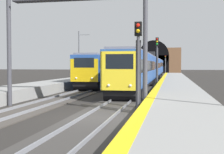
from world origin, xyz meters
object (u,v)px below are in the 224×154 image
(overhead_signal_gantry, at_px, (74,16))
(train_adjacent_platform, at_px, (118,68))
(railway_signal_mid, at_px, (157,57))
(railway_signal_near, at_px, (138,60))
(train_main_approaching, at_px, (150,68))
(catenary_mast_far, at_px, (79,56))
(railway_signal_far, at_px, (165,63))

(overhead_signal_gantry, bearing_deg, train_adjacent_platform, 4.66)
(railway_signal_mid, distance_m, overhead_signal_gantry, 20.08)
(railway_signal_near, relative_size, overhead_signal_gantry, 0.54)
(railway_signal_near, bearing_deg, train_main_approaching, -177.02)
(railway_signal_mid, bearing_deg, train_main_approaching, -171.98)
(overhead_signal_gantry, xyz_separation_m, catenary_mast_far, (28.88, 8.59, -1.57))
(train_adjacent_platform, bearing_deg, catenary_mast_far, -78.23)
(train_adjacent_platform, bearing_deg, train_main_approaching, 110.63)
(train_adjacent_platform, distance_m, railway_signal_near, 33.02)
(train_main_approaching, bearing_deg, overhead_signal_gantry, -4.34)
(railway_signal_far, bearing_deg, train_main_approaching, -2.50)
(railway_signal_near, relative_size, catenary_mast_far, 0.61)
(train_adjacent_platform, height_order, railway_signal_mid, railway_signal_mid)
(train_adjacent_platform, bearing_deg, railway_signal_near, 11.06)
(overhead_signal_gantry, bearing_deg, catenary_mast_far, 16.57)
(railway_signal_mid, relative_size, catenary_mast_far, 0.74)
(train_adjacent_platform, distance_m, catenary_mast_far, 6.56)
(overhead_signal_gantry, bearing_deg, train_main_approaching, -4.38)
(train_main_approaching, xyz_separation_m, railway_signal_far, (40.74, -1.78, 0.97))
(train_adjacent_platform, xyz_separation_m, railway_signal_far, (42.66, -6.71, 1.00))
(train_adjacent_platform, height_order, overhead_signal_gantry, overhead_signal_gantry)
(railway_signal_far, bearing_deg, overhead_signal_gantry, -3.33)
(train_adjacent_platform, xyz_separation_m, railway_signal_mid, (-10.72, -6.71, 1.37))
(overhead_signal_gantry, bearing_deg, railway_signal_near, -116.21)
(train_main_approaching, bearing_deg, railway_signal_far, 177.54)
(railway_signal_near, height_order, catenary_mast_far, catenary_mast_far)
(train_main_approaching, distance_m, railway_signal_near, 34.29)
(train_adjacent_platform, distance_m, overhead_signal_gantry, 30.53)
(train_main_approaching, xyz_separation_m, train_adjacent_platform, (-1.92, 4.93, -0.02))
(railway_signal_near, distance_m, railway_signal_mid, 21.62)
(train_main_approaching, relative_size, overhead_signal_gantry, 6.53)
(railway_signal_far, xyz_separation_m, overhead_signal_gantry, (-72.89, 4.24, 2.49))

